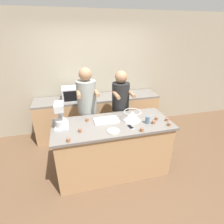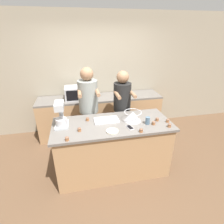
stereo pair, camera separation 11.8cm
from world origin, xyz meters
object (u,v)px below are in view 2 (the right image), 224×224
at_px(cupcake_4, 169,125).
at_px(cupcake_7, 79,129).
at_px(small_plate, 112,131).
at_px(mixing_bowl, 133,116).
at_px(cupcake_5, 168,121).
at_px(cupcake_2, 67,139).
at_px(cupcake_6, 141,130).
at_px(person_left, 89,111).
at_px(baking_tray, 106,120).
at_px(microwave_oven, 76,93).
at_px(cupcake_1, 154,123).
at_px(cupcake_0, 87,119).
at_px(stand_mixer, 61,116).
at_px(cell_phone, 130,127).
at_px(person_right, 122,111).
at_px(cupcake_3, 157,119).
at_px(drinking_glass, 148,121).

xyz_separation_m(cupcake_4, cupcake_7, (-1.35, 0.16, 0.00)).
bearing_deg(small_plate, cupcake_4, -3.07).
relative_size(mixing_bowl, cupcake_5, 4.84).
xyz_separation_m(cupcake_2, cupcake_6, (1.05, 0.00, 0.00)).
bearing_deg(person_left, baking_tray, -63.74).
relative_size(microwave_oven, cupcake_7, 8.34).
height_order(microwave_oven, small_plate, microwave_oven).
xyz_separation_m(mixing_bowl, cupcake_1, (0.28, -0.20, -0.05)).
relative_size(person_left, cupcake_0, 29.45).
height_order(baking_tray, cupcake_1, cupcake_1).
relative_size(baking_tray, cupcake_0, 6.77).
distance_m(stand_mixer, cupcake_6, 1.23).
bearing_deg(microwave_oven, cupcake_2, -95.79).
bearing_deg(cell_phone, person_right, 83.90).
relative_size(person_left, cupcake_1, 29.45).
height_order(cell_phone, cupcake_6, cupcake_6).
relative_size(cell_phone, cupcake_2, 2.67).
bearing_deg(cupcake_4, baking_tray, 156.48).
distance_m(cupcake_1, cupcake_2, 1.33).
bearing_deg(cupcake_4, cupcake_3, 112.30).
height_order(cupcake_0, cupcake_1, same).
height_order(microwave_oven, cupcake_3, microwave_oven).
relative_size(cupcake_5, cupcake_6, 1.00).
bearing_deg(cupcake_5, cupcake_2, -172.67).
relative_size(cupcake_3, cupcake_7, 1.00).
bearing_deg(cupcake_3, baking_tray, 168.47).
height_order(person_right, cupcake_1, person_right).
relative_size(person_right, cupcake_2, 27.98).
distance_m(stand_mixer, mixing_bowl, 1.13).
xyz_separation_m(cell_phone, cupcake_0, (-0.61, 0.37, 0.02)).
bearing_deg(cupcake_4, cupcake_5, 70.98).
bearing_deg(person_left, cupcake_4, -37.66).
bearing_deg(cupcake_5, cupcake_1, -173.66).
distance_m(mixing_bowl, cupcake_0, 0.74).
xyz_separation_m(cupcake_0, cupcake_7, (-0.14, -0.31, 0.00)).
bearing_deg(cupcake_2, cupcake_4, 1.97).
bearing_deg(drinking_glass, stand_mixer, 170.71).
bearing_deg(person_right, cupcake_6, -87.64).
bearing_deg(cupcake_2, cupcake_0, 58.92).
bearing_deg(person_right, mixing_bowl, -87.16).
bearing_deg(microwave_oven, cupcake_6, -62.37).
relative_size(stand_mixer, cupcake_6, 6.69).
distance_m(person_left, cupcake_0, 0.43).
height_order(microwave_oven, cupcake_0, microwave_oven).
height_order(cupcake_6, cupcake_7, same).
height_order(baking_tray, cupcake_5, cupcake_5).
xyz_separation_m(stand_mixer, baking_tray, (0.71, 0.01, -0.15)).
xyz_separation_m(mixing_bowl, cupcake_7, (-0.87, -0.16, -0.05)).
xyz_separation_m(mixing_bowl, cupcake_2, (-1.04, -0.37, -0.05)).
bearing_deg(cell_phone, stand_mixer, 164.58).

